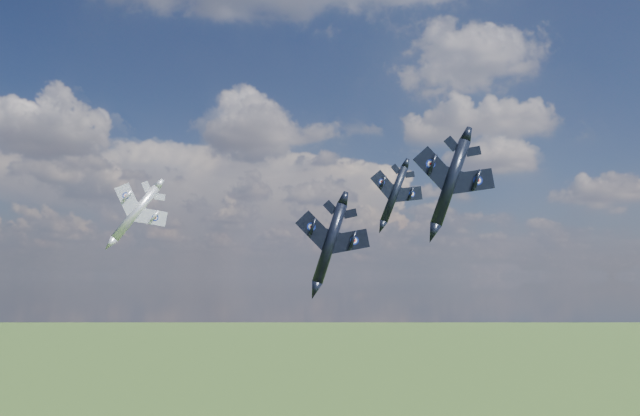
# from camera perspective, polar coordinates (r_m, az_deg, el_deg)

# --- Properties ---
(jet_lead_navy) EXTENTS (12.25, 15.78, 6.25)m
(jet_lead_navy) POSITION_cam_1_polar(r_m,az_deg,el_deg) (82.90, 0.91, -3.22)
(jet_lead_navy) COLOR black
(jet_right_navy) EXTENTS (11.79, 15.20, 6.36)m
(jet_right_navy) POSITION_cam_1_polar(r_m,az_deg,el_deg) (74.33, 11.85, 2.31)
(jet_right_navy) COLOR black
(jet_high_navy) EXTENTS (13.06, 16.10, 6.62)m
(jet_high_navy) POSITION_cam_1_polar(r_m,az_deg,el_deg) (111.61, 6.80, 1.25)
(jet_high_navy) COLOR black
(jet_left_silver) EXTENTS (14.57, 17.09, 8.57)m
(jet_left_silver) POSITION_cam_1_polar(r_m,az_deg,el_deg) (104.78, -16.51, -0.43)
(jet_left_silver) COLOR #B3B6BE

